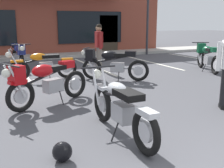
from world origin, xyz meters
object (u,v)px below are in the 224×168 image
at_px(motorcycle_foreground_classic, 120,107).
at_px(motorcycle_cream_vintage, 45,81).
at_px(motorcycle_silver_naked, 18,54).
at_px(motorcycle_orange_scrambler, 111,63).
at_px(motorcycle_green_cafe_racer, 43,65).
at_px(motorcycle_black_cruiser, 207,56).
at_px(helmet_on_pavement, 62,152).
at_px(person_in_black_shirt, 99,44).

height_order(motorcycle_foreground_classic, motorcycle_cream_vintage, same).
distance_m(motorcycle_silver_naked, motorcycle_orange_scrambler, 4.26).
relative_size(motorcycle_foreground_classic, motorcycle_orange_scrambler, 1.17).
bearing_deg(motorcycle_green_cafe_racer, motorcycle_cream_vintage, -99.35).
bearing_deg(motorcycle_green_cafe_racer, motorcycle_foreground_classic, -86.46).
bearing_deg(motorcycle_foreground_classic, motorcycle_silver_naked, 95.50).
distance_m(motorcycle_black_cruiser, motorcycle_orange_scrambler, 3.90).
bearing_deg(motorcycle_green_cafe_racer, motorcycle_black_cruiser, -7.31).
xyz_separation_m(motorcycle_cream_vintage, helmet_on_pavement, (-0.31, -2.56, -0.40)).
bearing_deg(motorcycle_green_cafe_racer, person_in_black_shirt, 23.82).
bearing_deg(motorcycle_silver_naked, motorcycle_orange_scrambler, -56.85).
bearing_deg(motorcycle_foreground_classic, motorcycle_cream_vintage, 109.58).
xyz_separation_m(motorcycle_black_cruiser, person_in_black_shirt, (-3.55, 1.74, 0.42)).
height_order(motorcycle_orange_scrambler, person_in_black_shirt, person_in_black_shirt).
relative_size(motorcycle_black_cruiser, person_in_black_shirt, 1.19).
height_order(person_in_black_shirt, helmet_on_pavement, person_in_black_shirt).
height_order(motorcycle_green_cafe_racer, helmet_on_pavement, motorcycle_green_cafe_racer).
relative_size(motorcycle_silver_naked, motorcycle_green_cafe_racer, 1.00).
relative_size(motorcycle_silver_naked, motorcycle_cream_vintage, 1.07).
xyz_separation_m(motorcycle_black_cruiser, motorcycle_orange_scrambler, (-3.90, -0.13, 0.00)).
height_order(motorcycle_foreground_classic, motorcycle_green_cafe_racer, same).
distance_m(motorcycle_cream_vintage, person_in_black_shirt, 4.61).
relative_size(motorcycle_green_cafe_racer, motorcycle_orange_scrambler, 1.17).
bearing_deg(motorcycle_black_cruiser, motorcycle_cream_vintage, -162.49).
bearing_deg(motorcycle_orange_scrambler, motorcycle_silver_naked, 123.15).
xyz_separation_m(motorcycle_silver_naked, motorcycle_green_cafe_racer, (0.42, -2.69, -0.07)).
distance_m(motorcycle_foreground_classic, motorcycle_green_cafe_racer, 4.82).
height_order(motorcycle_black_cruiser, motorcycle_orange_scrambler, same).
relative_size(motorcycle_foreground_classic, person_in_black_shirt, 1.26).
bearing_deg(helmet_on_pavement, motorcycle_black_cruiser, 34.61).
height_order(motorcycle_green_cafe_racer, motorcycle_cream_vintage, same).
distance_m(motorcycle_black_cruiser, motorcycle_green_cafe_racer, 5.85).
height_order(motorcycle_black_cruiser, person_in_black_shirt, person_in_black_shirt).
bearing_deg(helmet_on_pavement, motorcycle_cream_vintage, 83.08).
height_order(motorcycle_green_cafe_racer, person_in_black_shirt, person_in_black_shirt).
relative_size(motorcycle_black_cruiser, helmet_on_pavement, 7.67).
height_order(motorcycle_silver_naked, helmet_on_pavement, motorcycle_silver_naked).
distance_m(motorcycle_foreground_classic, helmet_on_pavement, 1.20).
relative_size(motorcycle_foreground_classic, motorcycle_black_cruiser, 1.06).
xyz_separation_m(person_in_black_shirt, helmet_on_pavement, (-3.01, -6.27, -0.82)).
bearing_deg(motorcycle_silver_naked, person_in_black_shirt, -32.39).
distance_m(motorcycle_black_cruiser, motorcycle_cream_vintage, 6.56).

